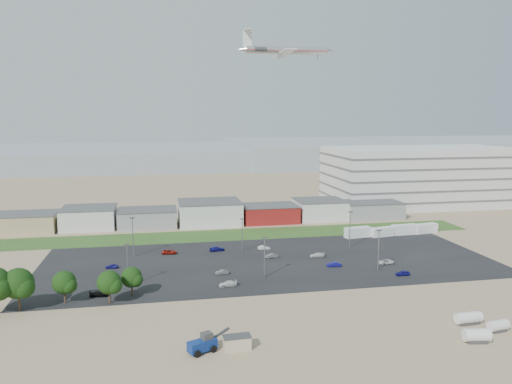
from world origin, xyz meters
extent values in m
plane|color=#947B5E|center=(0.00, 0.00, 0.00)|extent=(700.00, 700.00, 0.00)
cube|color=black|center=(5.00, 20.00, 0.01)|extent=(120.00, 50.00, 0.01)
cube|color=#324F1D|center=(0.00, 52.00, 0.01)|extent=(160.00, 16.00, 0.02)
cube|color=silver|center=(90.00, 95.00, 12.50)|extent=(80.00, 40.00, 25.00)
imported|color=silver|center=(34.44, 11.68, 0.58)|extent=(4.23, 2.01, 1.17)
imported|color=navy|center=(20.34, 12.07, 0.62)|extent=(3.88, 1.67, 1.24)
imported|color=navy|center=(34.35, 1.97, 0.60)|extent=(3.50, 1.41, 1.19)
imported|color=silver|center=(-8.67, 2.34, 0.60)|extent=(4.21, 1.91, 1.19)
imported|color=#595B5E|center=(-8.90, 11.25, 0.55)|extent=(3.37, 1.34, 1.09)
imported|color=navy|center=(-36.00, 21.49, 0.54)|extent=(3.30, 1.58, 1.09)
imported|color=navy|center=(-7.70, 32.93, 0.64)|extent=(4.61, 2.37, 1.28)
imported|color=#595B5E|center=(6.25, 22.98, 0.60)|extent=(3.77, 1.63, 1.21)
imported|color=maroon|center=(-21.23, 32.35, 0.60)|extent=(4.44, 2.30, 1.20)
imported|color=black|center=(-36.88, 1.07, 0.58)|extent=(4.09, 1.84, 1.16)
imported|color=silver|center=(5.99, 31.85, 0.59)|extent=(3.61, 1.36, 1.17)
imported|color=silver|center=(18.81, 21.40, 0.58)|extent=(4.16, 2.05, 1.16)
camera|label=1|loc=(-23.11, -106.53, 38.43)|focal=35.00mm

